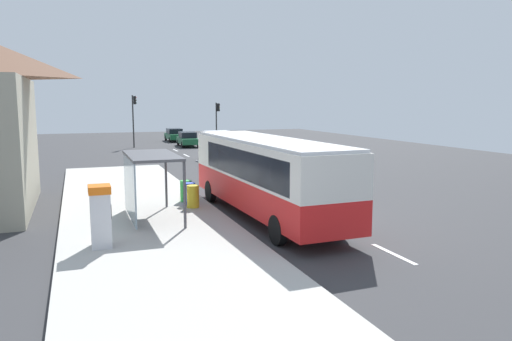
{
  "coord_description": "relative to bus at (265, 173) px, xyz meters",
  "views": [
    {
      "loc": [
        -8.76,
        -18.23,
        4.64
      ],
      "look_at": [
        -1.0,
        2.88,
        1.5
      ],
      "focal_mm": 34.39,
      "sensor_mm": 36.0,
      "label": 1
    }
  ],
  "objects": [
    {
      "name": "lane_stripe_seg_0",
      "position": [
        1.96,
        -5.9,
        -1.84
      ],
      "size": [
        0.16,
        2.2,
        0.01
      ],
      "primitive_type": "cube",
      "color": "silver",
      "rests_on": "ground"
    },
    {
      "name": "recycling_bin_green",
      "position": [
        -2.49,
        3.49,
        -1.19
      ],
      "size": [
        0.52,
        0.52,
        0.95
      ],
      "primitive_type": "cylinder",
      "color": "green",
      "rests_on": "sidewalk_platform"
    },
    {
      "name": "lane_stripe_seg_4",
      "position": [
        1.96,
        14.1,
        -1.84
      ],
      "size": [
        0.16,
        2.2,
        0.01
      ],
      "primitive_type": "cube",
      "color": "silver",
      "rests_on": "ground"
    },
    {
      "name": "sidewalk_platform",
      "position": [
        -4.69,
        2.1,
        -1.75
      ],
      "size": [
        6.2,
        30.0,
        0.18
      ],
      "primitive_type": "cube",
      "color": "beige",
      "rests_on": "ground"
    },
    {
      "name": "lane_stripe_seg_5",
      "position": [
        1.96,
        19.1,
        -1.84
      ],
      "size": [
        0.16,
        2.2,
        0.01
      ],
      "primitive_type": "cube",
      "color": "silver",
      "rests_on": "ground"
    },
    {
      "name": "bus",
      "position": [
        0.0,
        0.0,
        0.0
      ],
      "size": [
        2.85,
        11.08,
        3.21
      ],
      "color": "red",
      "rests_on": "ground"
    },
    {
      "name": "white_van",
      "position": [
        3.91,
        18.96,
        -0.5
      ],
      "size": [
        2.22,
        5.28,
        2.3
      ],
      "color": "silver",
      "rests_on": "ground"
    },
    {
      "name": "sedan_near",
      "position": [
        4.02,
        32.87,
        -1.05
      ],
      "size": [
        2.02,
        4.48,
        1.52
      ],
      "color": "#195933",
      "rests_on": "ground"
    },
    {
      "name": "lane_stripe_seg_3",
      "position": [
        1.96,
        9.1,
        -1.84
      ],
      "size": [
        0.16,
        2.2,
        0.01
      ],
      "primitive_type": "cube",
      "color": "silver",
      "rests_on": "ground"
    },
    {
      "name": "lane_stripe_seg_1",
      "position": [
        1.96,
        -0.9,
        -1.84
      ],
      "size": [
        0.16,
        2.2,
        0.01
      ],
      "primitive_type": "cube",
      "color": "silver",
      "rests_on": "ground"
    },
    {
      "name": "traffic_light_near_side",
      "position": [
        7.22,
        32.69,
        1.23
      ],
      "size": [
        0.49,
        0.28,
        4.59
      ],
      "color": "#2D2D2D",
      "rests_on": "ground"
    },
    {
      "name": "bus_shelter",
      "position": [
        -4.7,
        0.64,
        0.25
      ],
      "size": [
        1.8,
        4.0,
        2.5
      ],
      "color": "#4C4C51",
      "rests_on": "sidewalk_platform"
    },
    {
      "name": "recycling_bin_yellow",
      "position": [
        -2.49,
        2.09,
        -1.19
      ],
      "size": [
        0.52,
        0.52,
        0.95
      ],
      "primitive_type": "cylinder",
      "color": "yellow",
      "rests_on": "sidewalk_platform"
    },
    {
      "name": "recycling_bin_blue",
      "position": [
        -2.49,
        2.79,
        -1.19
      ],
      "size": [
        0.52,
        0.52,
        0.95
      ],
      "primitive_type": "cylinder",
      "color": "blue",
      "rests_on": "sidewalk_platform"
    },
    {
      "name": "traffic_light_far_side",
      "position": [
        -1.39,
        33.49,
        1.69
      ],
      "size": [
        0.49,
        0.28,
        5.34
      ],
      "color": "#2D2D2D",
      "rests_on": "ground"
    },
    {
      "name": "lane_stripe_seg_6",
      "position": [
        1.96,
        24.1,
        -1.84
      ],
      "size": [
        0.16,
        2.2,
        0.01
      ],
      "primitive_type": "cube",
      "color": "silver",
      "rests_on": "ground"
    },
    {
      "name": "ticket_machine",
      "position": [
        -6.46,
        -2.61,
        -0.67
      ],
      "size": [
        0.66,
        0.76,
        1.94
      ],
      "color": "silver",
      "rests_on": "sidewalk_platform"
    },
    {
      "name": "lane_stripe_seg_7",
      "position": [
        1.96,
        29.1,
        -1.84
      ],
      "size": [
        0.16,
        2.2,
        0.01
      ],
      "primitive_type": "cube",
      "color": "silver",
      "rests_on": "ground"
    },
    {
      "name": "ground_plane",
      "position": [
        1.71,
        14.1,
        -1.86
      ],
      "size": [
        56.0,
        92.0,
        0.04
      ],
      "primitive_type": "cube",
      "color": "#38383A"
    },
    {
      "name": "sedan_far",
      "position": [
        4.01,
        40.18,
        -1.05
      ],
      "size": [
        1.87,
        4.42,
        1.52
      ],
      "color": "#195933",
      "rests_on": "ground"
    },
    {
      "name": "lane_stripe_seg_2",
      "position": [
        1.96,
        4.1,
        -1.84
      ],
      "size": [
        0.16,
        2.2,
        0.01
      ],
      "primitive_type": "cube",
      "color": "silver",
      "rests_on": "ground"
    }
  ]
}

